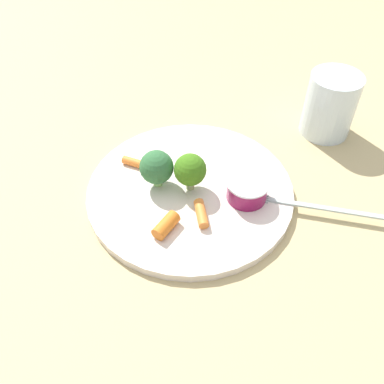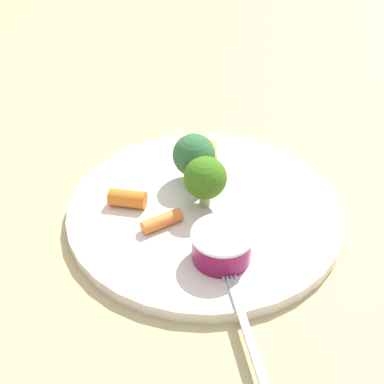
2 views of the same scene
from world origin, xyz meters
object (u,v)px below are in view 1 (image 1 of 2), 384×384
plate (190,191)px  carrot_stick_0 (201,214)px  broccoli_floret_1 (190,170)px  carrot_stick_2 (165,225)px  fork (312,206)px  sauce_cup (247,189)px  carrot_stick_1 (135,163)px  broccoli_floret_0 (157,167)px  drinking_glass (330,105)px

plate → carrot_stick_0: 0.05m
plate → broccoli_floret_1: (-0.00, -0.00, 0.04)m
broccoli_floret_1 → carrot_stick_2: (0.08, -0.00, -0.02)m
fork → carrot_stick_0: bearing=-61.3°
sauce_cup → broccoli_floret_1: (0.01, -0.07, 0.02)m
carrot_stick_2 → carrot_stick_0: bearing=136.5°
carrot_stick_1 → carrot_stick_2: carrot_stick_2 is taller
carrot_stick_2 → fork: size_ratio=0.21×
carrot_stick_0 → carrot_stick_2: (0.04, -0.03, 0.00)m
broccoli_floret_0 → broccoli_floret_1: 0.04m
broccoli_floret_0 → carrot_stick_1: bearing=-115.1°
broccoli_floret_1 → carrot_stick_0: 0.06m
broccoli_floret_1 → drinking_glass: bearing=145.1°
broccoli_floret_1 → drinking_glass: 0.25m
carrot_stick_0 → broccoli_floret_0: bearing=-113.0°
broccoli_floret_0 → fork: size_ratio=0.31×
carrot_stick_1 → fork: size_ratio=0.21×
sauce_cup → drinking_glass: size_ratio=0.57×
plate → broccoli_floret_1: size_ratio=5.05×
plate → drinking_glass: 0.25m
sauce_cup → fork: sauce_cup is taller
carrot_stick_1 → drinking_glass: drinking_glass is taller
broccoli_floret_0 → plate: bearing=103.1°
plate → carrot_stick_0: carrot_stick_0 is taller
plate → fork: 0.16m
plate → carrot_stick_2: carrot_stick_2 is taller
carrot_stick_0 → carrot_stick_2: bearing=-43.5°
fork → drinking_glass: bearing=-175.5°
broccoli_floret_0 → carrot_stick_1: (-0.02, -0.04, -0.03)m
sauce_cup → carrot_stick_1: 0.16m
broccoli_floret_1 → carrot_stick_1: 0.09m
carrot_stick_2 → drinking_glass: drinking_glass is taller
broccoli_floret_1 → carrot_stick_1: size_ratio=1.49×
carrot_stick_2 → carrot_stick_1: bearing=-135.6°
carrot_stick_2 → sauce_cup: bearing=139.5°
sauce_cup → fork: bearing=100.2°
plate → carrot_stick_2: 0.08m
broccoli_floret_0 → carrot_stick_2: 0.08m
carrot_stick_1 → drinking_glass: bearing=130.3°
carrot_stick_1 → carrot_stick_2: size_ratio=0.99×
carrot_stick_2 → drinking_glass: bearing=153.0°
plate → broccoli_floret_0: size_ratio=5.12×
sauce_cup → carrot_stick_2: 0.12m
carrot_stick_1 → fork: 0.24m
carrot_stick_0 → broccoli_floret_1: bearing=-142.5°
broccoli_floret_0 → drinking_glass: 0.28m
carrot_stick_0 → fork: bearing=118.7°
sauce_cup → carrot_stick_2: bearing=-40.5°
carrot_stick_0 → drinking_glass: size_ratio=0.42×
broccoli_floret_1 → carrot_stick_0: broccoli_floret_1 is taller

